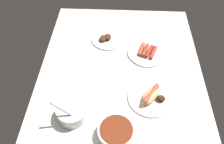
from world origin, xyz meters
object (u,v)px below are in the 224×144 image
plate_grilled_meat (107,39)px  plate_hotdog_assembled (151,96)px  plate_sausages (147,52)px  bowl_coleslaw (72,112)px  bowl_chili (116,132)px

plate_grilled_meat → plate_hotdog_assembled: bearing=29.8°
plate_grilled_meat → plate_sausages: (10.87, 24.60, -0.11)cm
plate_grilled_meat → bowl_coleslaw: size_ratio=1.31×
bowl_coleslaw → bowl_chili: bearing=67.1°
plate_sausages → bowl_chili: bearing=-17.4°
plate_grilled_meat → plate_sausages: 26.89cm
plate_sausages → plate_grilled_meat: bearing=-113.8°
plate_hotdog_assembled → bowl_chili: (20.33, -16.69, 1.06)cm
plate_sausages → plate_hotdog_assembled: bearing=0.3°
plate_sausages → bowl_chili: size_ratio=1.43×
plate_grilled_meat → bowl_coleslaw: bearing=-13.1°
bowl_chili → bowl_coleslaw: bearing=-112.9°
bowl_coleslaw → plate_sausages: bearing=139.6°
plate_grilled_meat → plate_hotdog_assembled: plate_hotdog_assembled is taller
plate_sausages → bowl_chili: bowl_chili is taller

